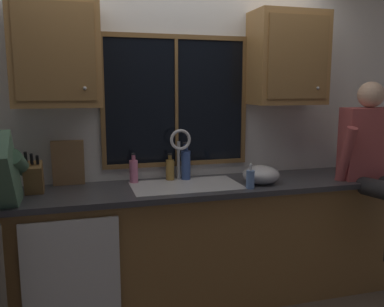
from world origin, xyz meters
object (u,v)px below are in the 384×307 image
(person_sitting_on_counter, at_px, (376,158))
(bottle_green_glass, at_px, (186,164))
(mixing_bowl, at_px, (261,175))
(knife_block, at_px, (34,178))
(cutting_board, at_px, (68,163))
(bottle_tall_clear, at_px, (134,171))
(bottle_amber_small, at_px, (170,169))
(soap_dispenser, at_px, (250,179))

(person_sitting_on_counter, relative_size, bottle_green_glass, 4.28)
(mixing_bowl, xyz_separation_m, bottle_green_glass, (-0.52, 0.27, 0.06))
(person_sitting_on_counter, distance_m, knife_block, 2.50)
(person_sitting_on_counter, height_order, cutting_board, person_sitting_on_counter)
(knife_block, relative_size, bottle_green_glass, 1.09)
(bottle_tall_clear, distance_m, bottle_amber_small, 0.28)
(bottle_green_glass, distance_m, bottle_tall_clear, 0.41)
(soap_dispenser, relative_size, bottle_green_glass, 0.63)
(cutting_board, distance_m, bottle_tall_clear, 0.48)
(soap_dispenser, bearing_deg, bottle_green_glass, 132.03)
(mixing_bowl, bearing_deg, person_sitting_on_counter, -12.27)
(mixing_bowl, distance_m, bottle_green_glass, 0.59)
(knife_block, xyz_separation_m, bottle_amber_small, (0.98, 0.16, -0.02))
(person_sitting_on_counter, bearing_deg, knife_block, 172.81)
(soap_dispenser, relative_size, bottle_tall_clear, 0.81)
(person_sitting_on_counter, xyz_separation_m, bottle_amber_small, (-1.50, 0.47, -0.10))
(mixing_bowl, bearing_deg, knife_block, 175.56)
(knife_block, distance_m, cutting_board, 0.29)
(mixing_bowl, bearing_deg, soap_dispenser, -138.00)
(knife_block, xyz_separation_m, soap_dispenser, (1.47, -0.26, -0.04))
(person_sitting_on_counter, height_order, bottle_tall_clear, person_sitting_on_counter)
(cutting_board, distance_m, bottle_green_glass, 0.88)
(mixing_bowl, height_order, bottle_tall_clear, bottle_tall_clear)
(soap_dispenser, xyz_separation_m, bottle_tall_clear, (-0.78, 0.41, 0.02))
(knife_block, distance_m, bottle_amber_small, 0.99)
(cutting_board, relative_size, bottle_amber_small, 1.64)
(mixing_bowl, bearing_deg, cutting_board, 168.00)
(person_sitting_on_counter, relative_size, bottle_amber_small, 5.95)
(cutting_board, xyz_separation_m, mixing_bowl, (1.40, -0.30, -0.11))
(knife_block, bearing_deg, person_sitting_on_counter, -7.19)
(cutting_board, xyz_separation_m, soap_dispenser, (1.25, -0.43, -0.10))
(person_sitting_on_counter, height_order, bottle_amber_small, person_sitting_on_counter)
(mixing_bowl, relative_size, bottle_tall_clear, 1.23)
(bottle_tall_clear, bearing_deg, bottle_green_glass, 0.01)
(cutting_board, bearing_deg, knife_block, -142.44)
(knife_block, relative_size, cutting_board, 0.92)
(soap_dispenser, bearing_deg, person_sitting_on_counter, -3.03)
(cutting_board, distance_m, bottle_amber_small, 0.76)
(cutting_board, bearing_deg, bottle_tall_clear, -2.86)
(soap_dispenser, xyz_separation_m, bottle_amber_small, (-0.49, 0.42, 0.02))
(knife_block, height_order, soap_dispenser, knife_block)
(mixing_bowl, xyz_separation_m, bottle_amber_small, (-0.64, 0.29, 0.02))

